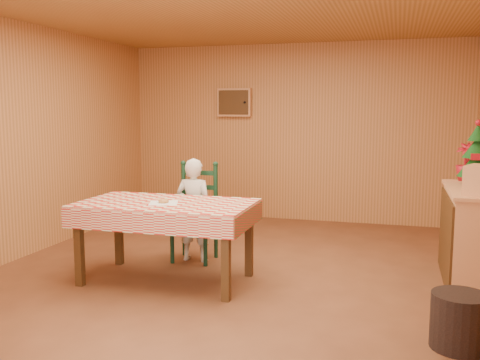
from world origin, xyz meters
name	(u,v)px	position (x,y,z in m)	size (l,w,h in m)	color
ground	(234,279)	(0.00, 0.00, 0.00)	(6.00, 6.00, 0.00)	brown
cabin_walls	(249,92)	(0.00, 0.53, 1.83)	(5.10, 6.05, 2.65)	#B97943
dining_table	(166,211)	(-0.61, -0.24, 0.69)	(1.66, 0.96, 0.77)	#452A12
ladder_chair	(196,214)	(-0.61, 0.55, 0.50)	(0.44, 0.40, 1.08)	black
seated_child	(194,210)	(-0.61, 0.49, 0.56)	(0.41, 0.27, 1.12)	silver
napkin	(164,203)	(-0.61, -0.29, 0.77)	(0.26, 0.26, 0.00)	white
donut	(164,201)	(-0.61, -0.29, 0.79)	(0.10, 0.10, 0.03)	#C38446
shelf_unit	(475,238)	(2.20, 0.39, 0.47)	(0.54, 1.24, 0.93)	tan
christmas_tree	(477,156)	(2.21, 0.64, 1.21)	(0.34, 0.34, 0.62)	#452A12
flower_arrangement	(467,162)	(2.16, 0.94, 1.12)	(0.21, 0.21, 0.38)	maroon
storage_bin	(459,321)	(1.94, -1.02, 0.19)	(0.39, 0.39, 0.39)	black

